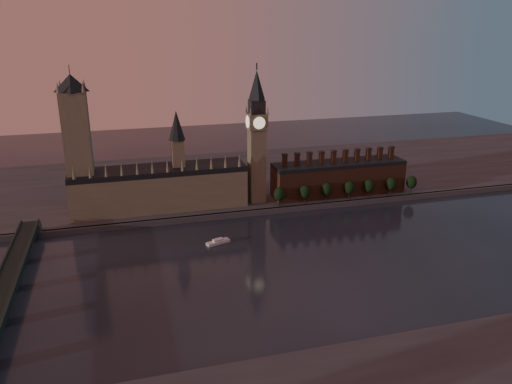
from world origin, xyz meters
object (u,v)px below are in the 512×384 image
at_px(victoria_tower, 78,142).
at_px(big_ben, 257,136).
at_px(river_boat, 218,242).
at_px(westminster_bridge, 3,297).

distance_m(victoria_tower, big_ben, 130.12).
height_order(victoria_tower, river_boat, victoria_tower).
distance_m(big_ben, river_boat, 94.96).
xyz_separation_m(victoria_tower, river_boat, (85.71, -67.96, -57.86)).
bearing_deg(victoria_tower, westminster_bridge, -106.56).
relative_size(victoria_tower, big_ben, 1.01).
bearing_deg(river_boat, victoria_tower, 122.93).
distance_m(westminster_bridge, river_boat, 130.70).
bearing_deg(big_ben, westminster_bridge, -145.67).
xyz_separation_m(victoria_tower, big_ben, (130.00, -5.00, -2.26)).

